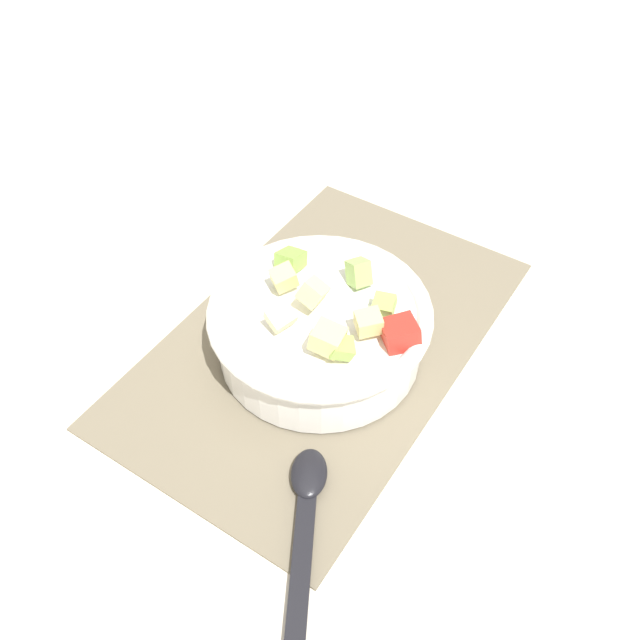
{
  "coord_description": "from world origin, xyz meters",
  "views": [
    {
      "loc": [
        0.47,
        0.3,
        0.63
      ],
      "look_at": [
        0.02,
        0.01,
        0.06
      ],
      "focal_mm": 40.17,
      "sensor_mm": 36.0,
      "label": 1
    }
  ],
  "objects": [
    {
      "name": "placemat",
      "position": [
        0.0,
        0.0,
        0.0
      ],
      "size": [
        0.51,
        0.31,
        0.01
      ],
      "primitive_type": "cube",
      "color": "#756B56",
      "rests_on": "ground_plane"
    },
    {
      "name": "ground_plane",
      "position": [
        0.0,
        0.0,
        0.0
      ],
      "size": [
        2.4,
        2.4,
        0.0
      ],
      "primitive_type": "plane",
      "color": "silver"
    },
    {
      "name": "salad_bowl",
      "position": [
        0.02,
        0.01,
        0.05
      ],
      "size": [
        0.25,
        0.25,
        0.11
      ],
      "color": "white",
      "rests_on": "placemat"
    },
    {
      "name": "serving_spoon",
      "position": [
        0.21,
        0.11,
        0.01
      ],
      "size": [
        0.21,
        0.14,
        0.01
      ],
      "color": "black",
      "rests_on": "placemat"
    }
  ]
}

